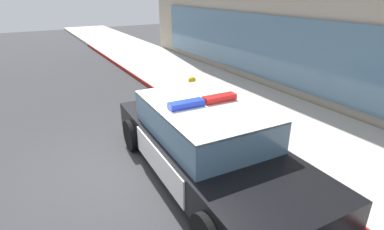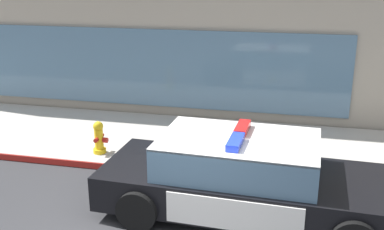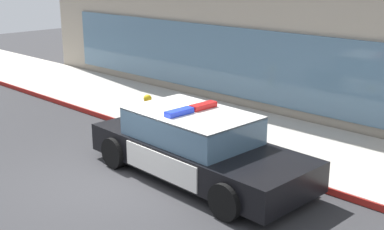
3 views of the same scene
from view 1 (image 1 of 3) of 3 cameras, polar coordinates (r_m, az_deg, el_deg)
name	(u,v)px [view 1 (image 1 of 3)]	position (r m, az deg, el deg)	size (l,w,h in m)	color
ground	(116,169)	(6.21, -14.18, -9.84)	(48.00, 48.00, 0.00)	#303033
sidewalk	(277,121)	(8.20, 15.82, -1.09)	(48.00, 3.45, 0.15)	#B2ADA3
curb_red_paint	(223,136)	(7.14, 5.88, -3.96)	(28.80, 0.04, 0.14)	maroon
police_cruiser	(206,142)	(5.54, 2.76, -5.17)	(5.07, 2.27, 1.49)	black
fire_hydrant	(192,89)	(9.09, 0.03, 5.03)	(0.34, 0.39, 0.73)	gold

